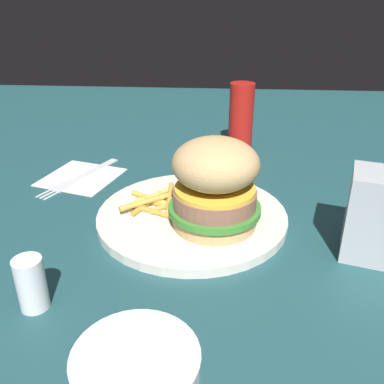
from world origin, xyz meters
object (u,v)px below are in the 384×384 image
object	(u,v)px
napkin	(81,177)
ketchup_bottle	(241,118)
sandwich	(215,184)
salt_shaker	(31,284)
plate	(192,216)
fries_pile	(158,202)
fork	(80,176)

from	to	relation	value
napkin	ketchup_bottle	distance (m)	0.30
sandwich	salt_shaker	xyz separation A→B (m)	(-0.17, -0.15, -0.04)
plate	fries_pile	size ratio (longest dim) A/B	2.57
napkin	fork	world-z (taller)	fork
sandwich	napkin	xyz separation A→B (m)	(-0.22, 0.15, -0.07)
salt_shaker	sandwich	bearing A→B (deg)	41.48
fries_pile	salt_shaker	xyz separation A→B (m)	(-0.09, -0.19, 0.01)
fries_pile	ketchup_bottle	world-z (taller)	ketchup_bottle
plate	ketchup_bottle	size ratio (longest dim) A/B	1.97
fork	salt_shaker	distance (m)	0.30
fork	plate	bearing A→B (deg)	-32.84
napkin	fork	distance (m)	0.00
fork	salt_shaker	world-z (taller)	salt_shaker
ketchup_bottle	salt_shaker	distance (m)	0.49
plate	fries_pile	world-z (taller)	fries_pile
fries_pile	plate	bearing A→B (deg)	-18.78
plate	fork	xyz separation A→B (m)	(-0.19, 0.12, -0.00)
fries_pile	ketchup_bottle	size ratio (longest dim) A/B	0.77
napkin	ketchup_bottle	bearing A→B (deg)	28.06
fries_pile	salt_shaker	distance (m)	0.21
plate	ketchup_bottle	xyz separation A→B (m)	(0.07, 0.26, 0.06)
sandwich	napkin	bearing A→B (deg)	145.47
fries_pile	ketchup_bottle	bearing A→B (deg)	64.62
plate	fries_pile	xyz separation A→B (m)	(-0.05, 0.02, 0.01)
fork	ketchup_bottle	world-z (taller)	ketchup_bottle
plate	ketchup_bottle	bearing A→B (deg)	75.10
sandwich	ketchup_bottle	distance (m)	0.29
sandwich	fries_pile	bearing A→B (deg)	150.97
sandwich	ketchup_bottle	world-z (taller)	ketchup_bottle
fries_pile	fork	distance (m)	0.18
sandwich	plate	bearing A→B (deg)	138.13
plate	ketchup_bottle	distance (m)	0.28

